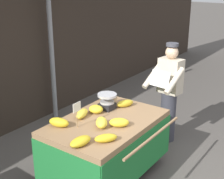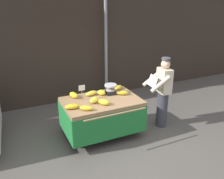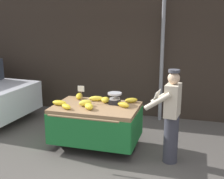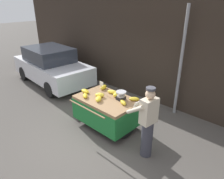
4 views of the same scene
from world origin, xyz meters
The scene contains 16 objects.
ground_plane centered at (0.00, 0.00, 0.00)m, with size 60.00×60.00×0.00m, color #514C47.
back_wall centered at (0.00, 3.13, 1.74)m, with size 16.00×0.24×3.48m, color #332821.
street_pole centered at (0.84, 2.80, 1.63)m, with size 0.09×0.09×3.26m, color gray.
banana_cart centered at (-0.18, 0.76, 0.65)m, with size 1.69×1.30×0.88m.
weighing_scale centered at (0.14, 0.98, 1.00)m, with size 0.28×0.28×0.24m.
price_sign centered at (-0.56, 0.94, 1.13)m, with size 0.14×0.01×0.34m.
banana_bunch_0 centered at (-0.89, 0.60, 0.93)m, with size 0.16×0.29×0.10m, color gold.
banana_bunch_1 centered at (0.37, 0.81, 0.93)m, with size 0.11×0.27×0.10m, color gold.
banana_bunch_2 centered at (-0.69, 1.14, 0.94)m, with size 0.13×0.28×0.12m, color gold.
banana_bunch_3 centered at (-0.38, 0.69, 0.94)m, with size 0.15×0.26×0.13m, color yellow.
banana_bunch_4 centered at (-0.66, 0.41, 0.93)m, with size 0.12×0.28×0.10m, color gold.
banana_bunch_5 centered at (-0.23, 0.51, 0.94)m, with size 0.15×0.26×0.11m, color yellow.
banana_bunch_6 centered at (0.44, 1.18, 0.93)m, with size 0.14×0.28×0.09m, color gold.
banana_bunch_7 centered at (-0.07, 1.02, 0.94)m, with size 0.17×0.21×0.12m, color yellow.
banana_bunch_8 centered at (-0.29, 1.09, 0.93)m, with size 0.13×0.30×0.10m, color yellow.
vendor_person centered at (1.30, 0.55, 0.87)m, with size 0.62×0.57×1.71m.
Camera 3 is at (1.70, -4.55, 2.60)m, focal length 47.76 mm.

